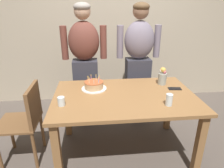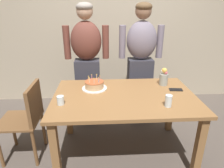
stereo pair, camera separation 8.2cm
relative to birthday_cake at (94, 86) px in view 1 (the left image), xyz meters
The scene contains 11 objects.
ground_plane 0.87m from the birthday_cake, 30.58° to the right, with size 10.00×10.00×0.00m, color #564C44.
back_wall 1.49m from the birthday_cake, 76.68° to the left, with size 5.20×0.10×2.60m, color tan.
dining_table 0.40m from the birthday_cake, 30.58° to the right, with size 1.50×0.96×0.74m.
birthday_cake is the anchor object (origin of this frame).
water_glass_near 0.48m from the birthday_cake, 131.28° to the right, with size 0.07×0.07×0.09m, color silver.
water_glass_far 0.84m from the birthday_cake, 33.08° to the right, with size 0.06×0.06×0.11m, color silver.
cell_phone 0.92m from the birthday_cake, ahead, with size 0.14×0.07×0.01m, color black.
flower_vase 0.82m from the birthday_cake, ahead, with size 0.10×0.10×0.21m.
person_man_bearded 0.61m from the birthday_cake, 100.67° to the left, with size 0.61×0.27×1.66m.
person_woman_cardigan 0.87m from the birthday_cake, 42.80° to the left, with size 0.61×0.27×1.66m.
dining_chair 0.79m from the birthday_cake, 166.23° to the right, with size 0.42×0.42×0.87m.
Camera 1 is at (-0.32, -1.88, 1.64)m, focal length 31.79 mm.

